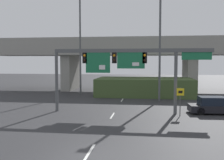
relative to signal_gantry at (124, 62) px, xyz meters
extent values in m
plane|color=#2D2D30|center=(-0.85, -10.86, -4.51)|extent=(160.00, 160.00, 0.00)
cube|color=silver|center=(-0.85, -10.27, -4.51)|extent=(0.14, 2.40, 0.01)
cube|color=silver|center=(-0.85, -1.34, -4.51)|extent=(0.14, 2.40, 0.01)
cube|color=silver|center=(-0.85, 7.58, -4.51)|extent=(0.14, 2.40, 0.01)
cube|color=silver|center=(-0.85, 16.50, -4.51)|extent=(0.14, 2.40, 0.01)
cube|color=silver|center=(-0.85, 25.42, -4.51)|extent=(0.14, 2.40, 0.01)
cylinder|color=#515456|center=(-6.13, 0.02, -1.70)|extent=(0.28, 0.28, 5.63)
cylinder|color=#515456|center=(4.44, 0.02, -1.70)|extent=(0.28, 0.28, 5.63)
cube|color=#515456|center=(0.68, 0.02, 0.96)|extent=(13.63, 0.32, 0.32)
cube|color=black|center=(-3.49, 0.02, 0.32)|extent=(0.40, 0.28, 0.95)
sphere|color=orange|center=(-3.49, -0.15, 0.53)|extent=(0.22, 0.22, 0.22)
sphere|color=black|center=(-3.49, -0.15, 0.11)|extent=(0.22, 0.22, 0.22)
cube|color=black|center=(-0.85, 0.02, 0.32)|extent=(0.40, 0.28, 0.95)
sphere|color=orange|center=(-0.85, -0.15, 0.53)|extent=(0.22, 0.22, 0.22)
sphere|color=black|center=(-0.85, -0.15, 0.11)|extent=(0.22, 0.22, 0.22)
cube|color=black|center=(1.79, 0.02, 0.32)|extent=(0.40, 0.28, 0.95)
sphere|color=orange|center=(1.79, -0.15, 0.53)|extent=(0.22, 0.22, 0.22)
sphere|color=black|center=(1.79, -0.15, 0.11)|extent=(0.22, 0.22, 0.22)
cube|color=#196B42|center=(-2.30, -0.08, -0.10)|extent=(2.17, 0.08, 1.78)
cube|color=white|center=(-1.92, -0.13, -0.50)|extent=(0.54, 0.03, 0.39)
cube|color=#196B42|center=(0.61, -0.08, 0.10)|extent=(2.39, 0.08, 1.40)
cube|color=white|center=(1.02, -0.13, -0.22)|extent=(0.60, 0.03, 0.31)
cube|color=#196B42|center=(6.12, -0.04, 0.48)|extent=(2.46, 0.07, 0.64)
cylinder|color=#4C4C4C|center=(4.74, -0.78, -3.33)|extent=(0.08, 0.08, 2.37)
cube|color=yellow|center=(4.74, -0.82, -2.50)|extent=(0.60, 0.03, 0.60)
cube|color=black|center=(4.74, -0.84, -2.50)|extent=(0.33, 0.01, 0.21)
cylinder|color=#515456|center=(-7.13, 12.64, 2.35)|extent=(0.24, 0.24, 13.74)
cylinder|color=#515456|center=(3.43, 7.29, 2.40)|extent=(0.24, 0.24, 13.84)
cube|color=gray|center=(-0.85, 18.19, 1.82)|extent=(43.86, 7.68, 1.67)
cube|color=gray|center=(-0.85, 14.55, 3.11)|extent=(43.86, 0.40, 0.90)
cube|color=gray|center=(-10.17, 18.19, -1.76)|extent=(1.40, 6.15, 5.50)
cube|color=gray|center=(8.47, 18.19, -1.76)|extent=(1.40, 6.15, 5.50)
cube|color=#42562D|center=(1.71, 12.34, -3.37)|extent=(12.59, 6.75, 2.29)
cube|color=black|center=(7.80, 0.67, -4.05)|extent=(4.31, 2.02, 0.60)
cube|color=black|center=(7.63, 0.66, -3.40)|extent=(2.28, 1.73, 0.70)
cylinder|color=black|center=(6.45, 1.39, -4.19)|extent=(0.65, 0.25, 0.64)
cylinder|color=black|center=(6.53, -0.19, -4.19)|extent=(0.65, 0.25, 0.64)
camera|label=1|loc=(1.92, -22.82, 0.00)|focal=42.00mm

